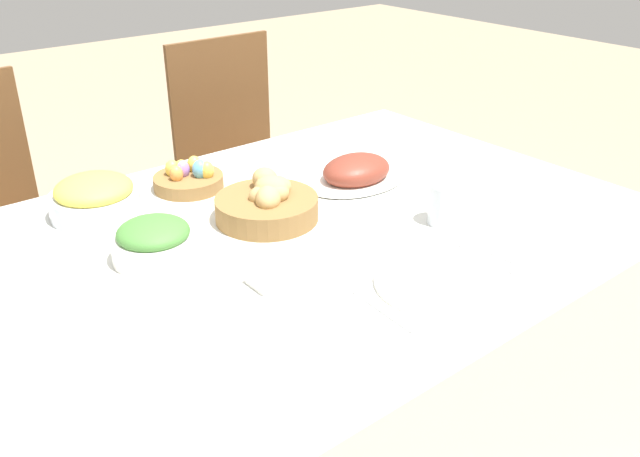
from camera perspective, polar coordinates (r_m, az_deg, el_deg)
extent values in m
cube|color=silver|center=(1.75, -1.51, -10.94)|extent=(1.62, 1.13, 0.74)
cylinder|color=brown|center=(2.39, -6.41, -4.32)|extent=(0.03, 0.03, 0.43)
cylinder|color=brown|center=(2.59, 0.75, -1.52)|extent=(0.03, 0.03, 0.43)
cylinder|color=brown|center=(2.68, -11.02, -0.96)|extent=(0.03, 0.03, 0.43)
cylinder|color=brown|center=(2.86, -4.28, 1.32)|extent=(0.03, 0.03, 0.43)
cube|color=brown|center=(2.52, -5.46, 3.32)|extent=(0.42, 0.42, 0.02)
cube|color=brown|center=(2.59, -8.28, 10.07)|extent=(0.42, 0.02, 0.51)
cylinder|color=brown|center=(2.22, -17.65, -8.19)|extent=(0.03, 0.03, 0.43)
cylinder|color=brown|center=(2.53, -21.66, -4.28)|extent=(0.03, 0.03, 0.43)
cube|color=brown|center=(2.21, -25.19, -2.84)|extent=(0.45, 0.45, 0.02)
cylinder|color=olive|center=(1.60, -4.51, 1.71)|extent=(0.24, 0.24, 0.06)
ellipsoid|color=tan|center=(1.58, -3.85, 3.06)|extent=(0.09, 0.09, 0.05)
ellipsoid|color=tan|center=(1.64, -4.66, 4.21)|extent=(0.06, 0.07, 0.06)
ellipsoid|color=tan|center=(1.61, -3.65, 3.56)|extent=(0.09, 0.09, 0.05)
ellipsoid|color=tan|center=(1.58, -4.61, 2.76)|extent=(0.09, 0.08, 0.06)
ellipsoid|color=tan|center=(1.56, -4.39, 2.54)|extent=(0.10, 0.10, 0.06)
ellipsoid|color=tan|center=(1.59, -4.08, 3.43)|extent=(0.11, 0.11, 0.06)
cylinder|color=olive|center=(1.80, -11.01, 3.87)|extent=(0.18, 0.18, 0.03)
ellipsoid|color=#60B2E0|center=(1.78, -10.06, 4.90)|extent=(0.04, 0.04, 0.05)
ellipsoid|color=#B27AD1|center=(1.80, -11.51, 4.91)|extent=(0.04, 0.04, 0.05)
ellipsoid|color=#F29E4C|center=(1.77, -12.00, 4.52)|extent=(0.03, 0.03, 0.04)
ellipsoid|color=#F4D151|center=(1.82, -10.54, 5.32)|extent=(0.04, 0.04, 0.05)
ellipsoid|color=#F4D151|center=(1.80, -12.33, 4.94)|extent=(0.04, 0.04, 0.05)
ellipsoid|color=#F4D151|center=(1.78, -9.51, 4.86)|extent=(0.04, 0.04, 0.05)
ellipsoid|color=#B27AD1|center=(1.81, -9.75, 5.19)|extent=(0.04, 0.04, 0.05)
ellipsoid|color=#F4D151|center=(1.80, -11.58, 4.96)|extent=(0.04, 0.04, 0.05)
ellipsoid|color=white|center=(1.82, 3.06, 4.14)|extent=(0.30, 0.21, 0.01)
ellipsoid|color=brown|center=(1.81, 3.09, 4.94)|extent=(0.20, 0.15, 0.08)
cylinder|color=white|center=(1.47, -13.72, -1.55)|extent=(0.18, 0.18, 0.05)
ellipsoid|color=#478438|center=(1.45, -13.87, -0.31)|extent=(0.15, 0.15, 0.05)
cylinder|color=silver|center=(1.70, -18.34, 1.98)|extent=(0.22, 0.22, 0.06)
ellipsoid|color=#F4DB4C|center=(1.69, -18.53, 3.18)|extent=(0.18, 0.18, 0.06)
cylinder|color=white|center=(1.36, 9.95, -4.50)|extent=(0.26, 0.26, 0.01)
cube|color=silver|center=(1.27, 5.27, -6.91)|extent=(0.02, 0.17, 0.00)
cube|color=silver|center=(1.47, 13.94, -2.56)|extent=(0.02, 0.17, 0.00)
cube|color=silver|center=(1.49, 14.66, -2.19)|extent=(0.02, 0.17, 0.00)
cylinder|color=silver|center=(1.59, 10.49, 2.04)|extent=(0.08, 0.08, 0.10)
cube|color=white|center=(1.35, -3.76, -3.91)|extent=(0.10, 0.06, 0.03)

